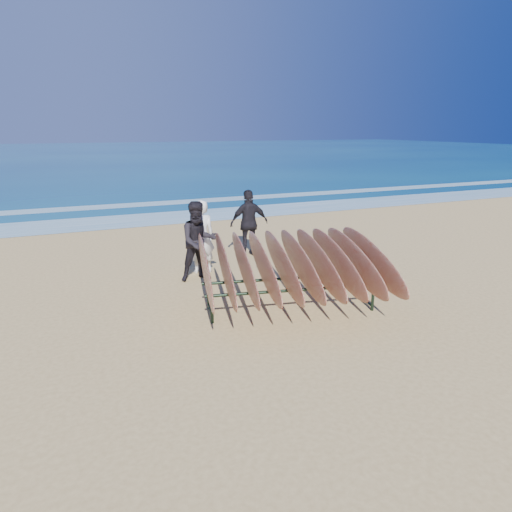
% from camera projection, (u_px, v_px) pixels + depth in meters
% --- Properties ---
extents(ground, '(120.00, 120.00, 0.00)m').
position_uv_depth(ground, '(274.00, 319.00, 8.07)').
color(ground, tan).
rests_on(ground, ground).
extents(ocean, '(160.00, 160.00, 0.00)m').
position_uv_depth(ocean, '(85.00, 154.00, 56.73)').
color(ocean, navy).
rests_on(ocean, ground).
extents(foam_near, '(160.00, 160.00, 0.00)m').
position_uv_depth(foam_near, '(159.00, 218.00, 16.91)').
color(foam_near, white).
rests_on(foam_near, ground).
extents(foam_far, '(160.00, 160.00, 0.00)m').
position_uv_depth(foam_far, '(143.00, 204.00, 20.01)').
color(foam_far, white).
rests_on(foam_far, ground).
extents(surfboard_rack, '(3.74, 3.61, 1.43)m').
position_uv_depth(surfboard_rack, '(291.00, 264.00, 8.23)').
color(surfboard_rack, black).
rests_on(surfboard_rack, ground).
extents(person_white, '(0.64, 0.44, 1.70)m').
position_uv_depth(person_white, '(201.00, 237.00, 10.45)').
color(person_white, white).
rests_on(person_white, ground).
extents(person_dark_a, '(0.86, 0.67, 1.75)m').
position_uv_depth(person_dark_a, '(199.00, 241.00, 9.92)').
color(person_dark_a, black).
rests_on(person_dark_a, ground).
extents(person_dark_b, '(1.04, 0.48, 1.74)m').
position_uv_depth(person_dark_b, '(249.00, 223.00, 11.85)').
color(person_dark_b, black).
rests_on(person_dark_b, ground).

